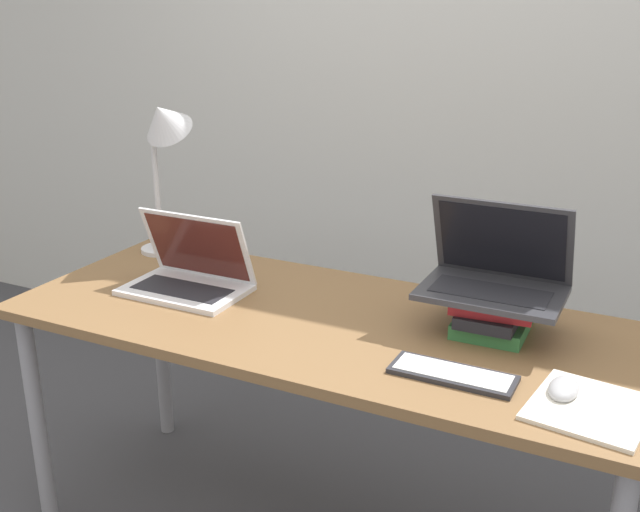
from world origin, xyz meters
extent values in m
cube|color=silver|center=(0.00, 1.57, 1.35)|extent=(8.00, 0.05, 2.70)
cube|color=brown|center=(0.00, 0.37, 0.76)|extent=(1.79, 0.73, 0.03)
cylinder|color=gray|center=(-0.84, 0.06, 0.37)|extent=(0.05, 0.05, 0.74)
cylinder|color=gray|center=(-0.84, 0.67, 0.37)|extent=(0.05, 0.05, 0.74)
cylinder|color=gray|center=(0.84, 0.67, 0.37)|extent=(0.05, 0.05, 0.74)
cube|color=silver|center=(-0.46, 0.35, 0.78)|extent=(0.37, 0.23, 0.02)
cube|color=#232328|center=(-0.46, 0.33, 0.79)|extent=(0.30, 0.12, 0.00)
cube|color=silver|center=(-0.46, 0.42, 0.90)|extent=(0.37, 0.09, 0.22)
cube|color=#4C1E19|center=(-0.46, 0.42, 0.90)|extent=(0.33, 0.07, 0.19)
cube|color=#33753D|center=(0.45, 0.49, 0.79)|extent=(0.19, 0.23, 0.04)
cube|color=black|center=(0.44, 0.47, 0.83)|extent=(0.16, 0.22, 0.03)
cube|color=maroon|center=(0.45, 0.49, 0.86)|extent=(0.23, 0.23, 0.04)
cube|color=#333338|center=(0.44, 0.47, 0.89)|extent=(0.37, 0.25, 0.02)
cube|color=#232328|center=(0.44, 0.46, 0.89)|extent=(0.30, 0.13, 0.00)
cube|color=#333338|center=(0.44, 0.55, 1.01)|extent=(0.37, 0.10, 0.23)
cube|color=black|center=(0.44, 0.54, 1.01)|extent=(0.33, 0.09, 0.20)
cube|color=#28282D|center=(0.43, 0.19, 0.78)|extent=(0.30, 0.11, 0.01)
cube|color=silver|center=(0.43, 0.19, 0.78)|extent=(0.27, 0.09, 0.00)
ellipsoid|color=#B2B2B7|center=(0.68, 0.21, 0.79)|extent=(0.07, 0.11, 0.04)
cube|color=white|center=(0.74, 0.18, 0.78)|extent=(0.27, 0.28, 0.01)
cylinder|color=silver|center=(-0.77, 0.63, 0.78)|extent=(0.14, 0.14, 0.01)
cylinder|color=silver|center=(-0.77, 0.63, 0.99)|extent=(0.02, 0.02, 0.41)
cone|color=silver|center=(-0.69, 0.59, 1.25)|extent=(0.16, 0.19, 0.17)
camera|label=1|loc=(0.85, -1.36, 1.62)|focal=42.00mm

